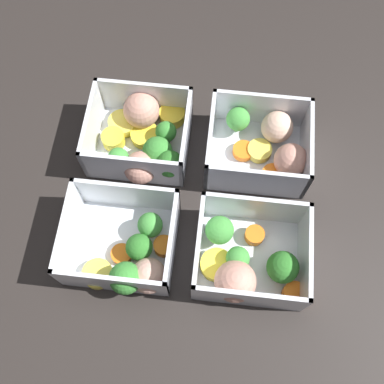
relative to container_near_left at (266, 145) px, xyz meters
name	(u,v)px	position (x,y,z in m)	size (l,w,h in m)	color
ground_plane	(192,199)	(0.09, 0.08, -0.02)	(4.00, 4.00, 0.00)	#282321
container_near_left	(266,145)	(0.00, 0.00, 0.00)	(0.14, 0.12, 0.06)	silver
container_near_right	(144,138)	(0.16, 0.01, 0.00)	(0.13, 0.15, 0.06)	silver
container_far_left	(247,261)	(0.02, 0.16, 0.00)	(0.14, 0.12, 0.06)	silver
container_far_right	(130,252)	(0.15, 0.16, 0.00)	(0.13, 0.13, 0.06)	silver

